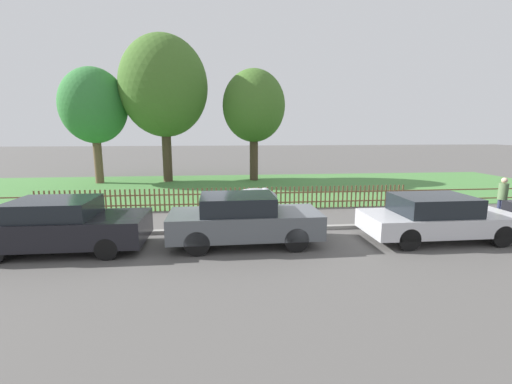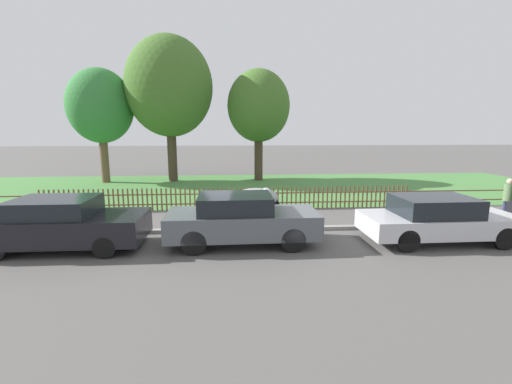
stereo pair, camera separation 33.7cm
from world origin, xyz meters
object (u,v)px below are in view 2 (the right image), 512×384
(parked_car_red_compact, at_px, (438,219))
(tree_mid_park, at_px, (259,106))
(tree_behind_motorcycle, at_px, (169,87))
(pedestrian_near_fence, at_px, (508,197))
(tree_nearest_kerb, at_px, (100,107))
(parked_car_black_saloon, at_px, (62,224))
(covered_motorcycle, at_px, (257,198))
(parked_car_navy_estate, at_px, (241,219))

(parked_car_red_compact, bearing_deg, tree_mid_park, 108.09)
(tree_behind_motorcycle, distance_m, pedestrian_near_fence, 17.87)
(tree_behind_motorcycle, xyz_separation_m, tree_mid_park, (5.45, 0.07, -1.11))
(tree_mid_park, bearing_deg, pedestrian_near_fence, -53.33)
(parked_car_red_compact, bearing_deg, tree_nearest_kerb, 137.65)
(parked_car_black_saloon, distance_m, tree_behind_motorcycle, 13.53)
(parked_car_red_compact, height_order, covered_motorcycle, parked_car_red_compact)
(tree_behind_motorcycle, bearing_deg, tree_mid_park, 0.69)
(parked_car_navy_estate, xyz_separation_m, parked_car_red_compact, (5.72, -0.14, -0.06))
(tree_behind_motorcycle, bearing_deg, parked_car_red_compact, -52.52)
(parked_car_red_compact, relative_size, pedestrian_near_fence, 2.87)
(tree_behind_motorcycle, bearing_deg, tree_nearest_kerb, -176.40)
(tree_nearest_kerb, bearing_deg, tree_mid_park, 1.94)
(parked_car_navy_estate, bearing_deg, parked_car_red_compact, -2.28)
(parked_car_black_saloon, xyz_separation_m, pedestrian_near_fence, (14.35, 1.83, 0.16))
(parked_car_black_saloon, bearing_deg, tree_mid_park, 63.42)
(covered_motorcycle, bearing_deg, parked_car_navy_estate, -104.27)
(covered_motorcycle, bearing_deg, parked_car_red_compact, -40.65)
(parked_car_navy_estate, height_order, covered_motorcycle, parked_car_navy_estate)
(parked_car_red_compact, relative_size, tree_mid_park, 0.64)
(parked_car_black_saloon, height_order, tree_behind_motorcycle, tree_behind_motorcycle)
(tree_nearest_kerb, distance_m, tree_behind_motorcycle, 4.25)
(tree_mid_park, bearing_deg, tree_behind_motorcycle, -179.31)
(parked_car_navy_estate, bearing_deg, tree_nearest_kerb, 122.49)
(tree_nearest_kerb, distance_m, pedestrian_near_fence, 20.74)
(pedestrian_near_fence, bearing_deg, parked_car_navy_estate, 111.34)
(parked_car_black_saloon, height_order, tree_mid_park, tree_mid_park)
(parked_car_red_compact, height_order, pedestrian_near_fence, pedestrian_near_fence)
(tree_mid_park, bearing_deg, parked_car_black_saloon, -116.75)
(parked_car_navy_estate, height_order, tree_nearest_kerb, tree_nearest_kerb)
(parked_car_navy_estate, height_order, parked_car_red_compact, parked_car_navy_estate)
(tree_behind_motorcycle, bearing_deg, parked_car_black_saloon, -94.09)
(parked_car_navy_estate, relative_size, tree_nearest_kerb, 0.62)
(parked_car_red_compact, bearing_deg, covered_motorcycle, 142.35)
(pedestrian_near_fence, bearing_deg, tree_behind_motorcycle, 62.11)
(parked_car_navy_estate, relative_size, parked_car_red_compact, 0.96)
(tree_behind_motorcycle, xyz_separation_m, pedestrian_near_fence, (13.46, -10.69, -4.89))
(tree_nearest_kerb, bearing_deg, pedestrian_near_fence, -30.76)
(covered_motorcycle, relative_size, tree_mid_park, 0.28)
(tree_nearest_kerb, bearing_deg, tree_behind_motorcycle, 3.60)
(parked_car_navy_estate, xyz_separation_m, tree_behind_motorcycle, (-3.97, 12.49, 5.03))
(parked_car_black_saloon, relative_size, tree_nearest_kerb, 0.63)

